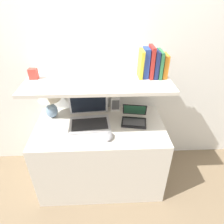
# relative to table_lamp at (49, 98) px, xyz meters

# --- Properties ---
(ground_plane) EXTENTS (12.00, 12.00, 0.00)m
(ground_plane) POSITION_rel_table_lamp_xyz_m (0.47, -0.50, -0.92)
(ground_plane) COLOR #7A664C
(wall_back) EXTENTS (6.00, 0.05, 2.40)m
(wall_back) POSITION_rel_table_lamp_xyz_m (0.47, 0.23, 0.28)
(wall_back) COLOR white
(wall_back) RESTS_ON ground_plane
(desk) EXTENTS (1.20, 0.67, 0.71)m
(desk) POSITION_rel_table_lamp_xyz_m (0.47, -0.17, -0.57)
(desk) COLOR silver
(desk) RESTS_ON ground_plane
(back_riser) EXTENTS (1.20, 0.04, 1.13)m
(back_riser) POSITION_rel_table_lamp_xyz_m (0.47, 0.18, -0.36)
(back_riser) COLOR white
(back_riser) RESTS_ON ground_plane
(shelf) EXTENTS (1.20, 0.60, 0.03)m
(shelf) POSITION_rel_table_lamp_xyz_m (0.47, -0.10, 0.22)
(shelf) COLOR silver
(shelf) RESTS_ON back_riser
(table_lamp) EXTENTS (0.21, 0.21, 0.32)m
(table_lamp) POSITION_rel_table_lamp_xyz_m (0.00, 0.00, 0.00)
(table_lamp) COLOR #7593B2
(table_lamp) RESTS_ON desk
(laptop_large) EXTENTS (0.40, 0.36, 0.29)m
(laptop_large) POSITION_rel_table_lamp_xyz_m (0.37, -0.11, -0.15)
(laptop_large) COLOR silver
(laptop_large) RESTS_ON desk
(laptop_small) EXTENTS (0.26, 0.25, 0.15)m
(laptop_small) POSITION_rel_table_lamp_xyz_m (0.79, -0.12, -0.18)
(laptop_small) COLOR black
(laptop_small) RESTS_ON desk
(computer_mouse) EXTENTS (0.09, 0.13, 0.04)m
(computer_mouse) POSITION_rel_table_lamp_xyz_m (0.55, -0.36, -0.19)
(computer_mouse) COLOR #99999E
(computer_mouse) RESTS_ON desk
(router_box) EXTENTS (0.09, 0.07, 0.15)m
(router_box) POSITION_rel_table_lamp_xyz_m (0.63, 0.10, -0.14)
(router_box) COLOR white
(router_box) RESTS_ON desk
(book_orange) EXTENTS (0.04, 0.14, 0.19)m
(book_orange) POSITION_rel_table_lamp_xyz_m (1.02, -0.10, 0.33)
(book_orange) COLOR orange
(book_orange) RESTS_ON shelf
(book_green) EXTENTS (0.02, 0.17, 0.22)m
(book_green) POSITION_rel_table_lamp_xyz_m (0.97, -0.10, 0.35)
(book_green) COLOR #2D7042
(book_green) RESTS_ON shelf
(book_navy) EXTENTS (0.03, 0.16, 0.22)m
(book_navy) POSITION_rel_table_lamp_xyz_m (0.94, -0.10, 0.35)
(book_navy) COLOR navy
(book_navy) RESTS_ON shelf
(book_red) EXTENTS (0.03, 0.16, 0.26)m
(book_red) POSITION_rel_table_lamp_xyz_m (0.90, -0.10, 0.36)
(book_red) COLOR #A82823
(book_red) RESTS_ON shelf
(book_blue) EXTENTS (0.04, 0.12, 0.24)m
(book_blue) POSITION_rel_table_lamp_xyz_m (0.86, -0.10, 0.36)
(book_blue) COLOR #284293
(book_blue) RESTS_ON shelf
(book_yellow) EXTENTS (0.03, 0.15, 0.23)m
(book_yellow) POSITION_rel_table_lamp_xyz_m (0.82, -0.10, 0.35)
(book_yellow) COLOR gold
(book_yellow) RESTS_ON shelf
(shelf_gadget) EXTENTS (0.07, 0.05, 0.09)m
(shelf_gadget) POSITION_rel_table_lamp_xyz_m (-0.06, -0.10, 0.28)
(shelf_gadget) COLOR #CC3D33
(shelf_gadget) RESTS_ON shelf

